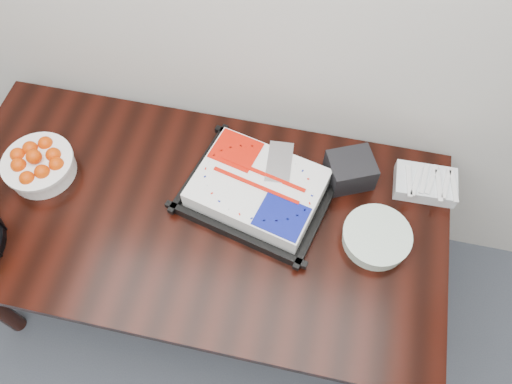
% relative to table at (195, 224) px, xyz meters
% --- Properties ---
extents(table, '(1.80, 0.90, 0.75)m').
position_rel_table_xyz_m(table, '(0.00, 0.00, 0.00)').
color(table, black).
rests_on(table, ground).
extents(cake_tray, '(0.58, 0.50, 0.10)m').
position_rel_table_xyz_m(cake_tray, '(0.21, 0.12, 0.13)').
color(cake_tray, black).
rests_on(cake_tray, table).
extents(tangerine_bowl, '(0.26, 0.26, 0.16)m').
position_rel_table_xyz_m(tangerine_bowl, '(-0.59, 0.05, 0.16)').
color(tangerine_bowl, white).
rests_on(tangerine_bowl, table).
extents(plate_stack, '(0.23, 0.23, 0.06)m').
position_rel_table_xyz_m(plate_stack, '(0.65, 0.03, 0.12)').
color(plate_stack, white).
rests_on(plate_stack, table).
extents(fork_bag, '(0.22, 0.15, 0.06)m').
position_rel_table_xyz_m(fork_bag, '(0.80, 0.28, 0.12)').
color(fork_bag, silver).
rests_on(fork_bag, table).
extents(napkin_box, '(0.20, 0.19, 0.11)m').
position_rel_table_xyz_m(napkin_box, '(0.52, 0.26, 0.14)').
color(napkin_box, black).
rests_on(napkin_box, table).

